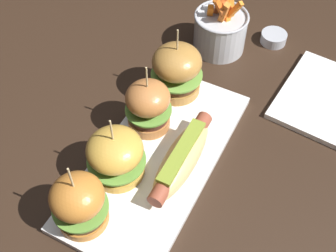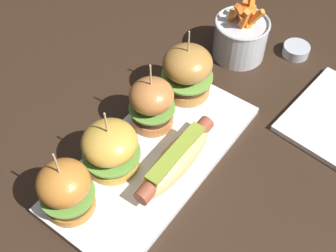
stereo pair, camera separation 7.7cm
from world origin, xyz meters
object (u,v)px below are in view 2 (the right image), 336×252
at_px(slider_far_right, 187,71).
at_px(sauce_ramekin, 296,50).
at_px(platter_main, 154,157).
at_px(slider_center_right, 152,104).
at_px(fries_bucket, 241,37).
at_px(slider_far_left, 66,189).
at_px(hot_dog, 177,158).
at_px(slider_center_left, 111,148).

xyz_separation_m(slider_far_right, sauce_ramekin, (0.25, -0.12, -0.06)).
height_order(platter_main, slider_center_right, slider_center_right).
bearing_deg(fries_bucket, slider_far_left, 177.23).
height_order(hot_dog, slider_center_left, slider_center_left).
bearing_deg(platter_main, slider_center_left, 141.79).
xyz_separation_m(platter_main, slider_center_right, (0.06, 0.05, 0.06)).
bearing_deg(sauce_ramekin, slider_center_left, 164.94).
distance_m(platter_main, slider_far_left, 0.18).
xyz_separation_m(platter_main, slider_far_left, (-0.16, 0.05, 0.06)).
bearing_deg(hot_dog, slider_far_left, 150.10).
height_order(slider_far_left, sauce_ramekin, slider_far_left).
bearing_deg(sauce_ramekin, slider_far_left, 167.43).
relative_size(slider_far_left, fries_bucket, 1.07).
xyz_separation_m(slider_far_left, fries_bucket, (0.50, -0.02, -0.02)).
bearing_deg(slider_far_left, slider_center_left, -0.76).
relative_size(hot_dog, slider_center_right, 1.35).
height_order(slider_center_right, fries_bucket, slider_center_right).
relative_size(hot_dog, slider_far_left, 1.36).
distance_m(hot_dog, slider_far_left, 0.19).
xyz_separation_m(hot_dog, slider_center_right, (0.05, 0.10, 0.03)).
relative_size(slider_far_right, sauce_ramekin, 2.60).
bearing_deg(platter_main, slider_far_left, 163.64).
distance_m(platter_main, hot_dog, 0.06).
bearing_deg(slider_far_left, sauce_ramekin, -12.57).
bearing_deg(fries_bucket, slider_center_right, 174.77).
height_order(slider_center_left, slider_far_right, slider_far_right).
height_order(slider_center_right, slider_far_right, slider_far_right).
relative_size(hot_dog, slider_far_right, 1.31).
distance_m(slider_center_right, sauce_ramekin, 0.38).
bearing_deg(sauce_ramekin, hot_dog, 175.47).
relative_size(platter_main, fries_bucket, 3.07).
distance_m(slider_far_left, slider_far_right, 0.33).
relative_size(slider_center_right, sauce_ramekin, 2.53).
relative_size(fries_bucket, sauce_ramekin, 2.35).
bearing_deg(hot_dog, fries_bucket, 12.11).
xyz_separation_m(hot_dog, slider_far_right, (0.16, 0.09, 0.03)).
distance_m(platter_main, slider_far_right, 0.18).
bearing_deg(fries_bucket, slider_center_left, 176.70).
bearing_deg(slider_far_right, slider_far_left, 179.29).
xyz_separation_m(slider_center_left, sauce_ramekin, (0.47, -0.13, -0.05)).
height_order(slider_far_left, slider_far_right, slider_far_right).
distance_m(hot_dog, sauce_ramekin, 0.41).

